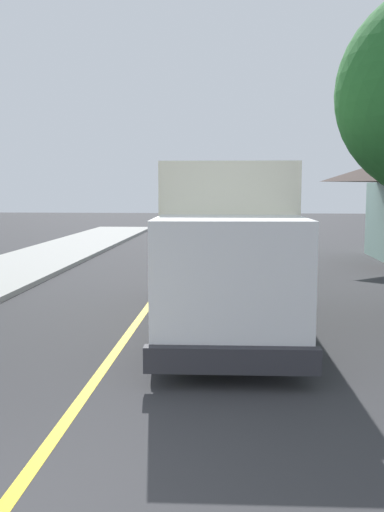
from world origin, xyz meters
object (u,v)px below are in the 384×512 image
at_px(box_truck, 227,237).
at_px(parked_car_mid, 228,234).
at_px(parked_car_far, 244,224).
at_px(parked_car_near, 251,252).

xyz_separation_m(box_truck, parked_car_mid, (-0.07, 13.19, -0.97)).
height_order(box_truck, parked_car_far, box_truck).
distance_m(parked_car_mid, parked_car_far, 6.50).
height_order(box_truck, parked_car_near, box_truck).
height_order(parked_car_near, parked_car_mid, same).
bearing_deg(parked_car_near, box_truck, -96.43).
height_order(box_truck, parked_car_mid, box_truck).
xyz_separation_m(parked_car_near, parked_car_mid, (-0.75, 7.20, 0.00)).
bearing_deg(box_truck, parked_car_near, 83.57).
bearing_deg(parked_car_near, parked_car_far, 89.71).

